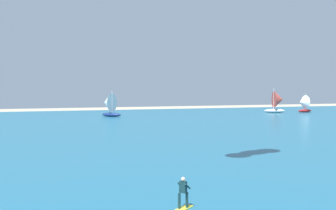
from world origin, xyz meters
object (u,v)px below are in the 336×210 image
at_px(kitesurfer, 181,198).
at_px(sailboat_far_left, 278,102).
at_px(sailboat_near_shore, 303,104).
at_px(sailboat_trailing, 109,105).

height_order(kitesurfer, sailboat_far_left, sailboat_far_left).
xyz_separation_m(sailboat_near_shore, sailboat_trailing, (-45.75, 0.62, 0.38)).
bearing_deg(sailboat_trailing, sailboat_far_left, -0.55).
height_order(kitesurfer, sailboat_trailing, sailboat_trailing).
height_order(sailboat_near_shore, sailboat_far_left, sailboat_far_left).
height_order(sailboat_near_shore, sailboat_trailing, sailboat_trailing).
relative_size(sailboat_near_shore, sailboat_trailing, 0.84).
distance_m(kitesurfer, sailboat_far_left, 75.06).
bearing_deg(sailboat_far_left, kitesurfer, -125.95).
relative_size(kitesurfer, sailboat_near_shore, 0.42).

